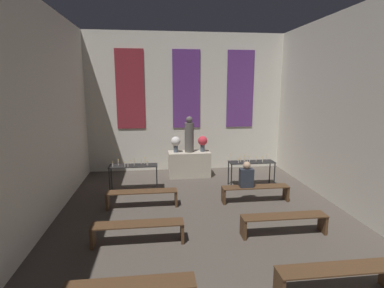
{
  "coord_description": "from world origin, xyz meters",
  "views": [
    {
      "loc": [
        -1.13,
        0.01,
        3.18
      ],
      "look_at": [
        0.0,
        9.37,
        1.32
      ],
      "focal_mm": 28.0,
      "sensor_mm": 36.0,
      "label": 1
    }
  ],
  "objects_px": {
    "flower_vase_right": "(203,142)",
    "pew_second_right": "(336,275)",
    "statue": "(189,136)",
    "pew_third_left": "(138,229)",
    "altar": "(189,164)",
    "person_seated": "(246,176)",
    "candle_rack_right": "(251,165)",
    "candle_rack_left": "(133,168)",
    "pew_back_right": "(255,190)",
    "flower_vase_left": "(176,142)",
    "pew_third_right": "(284,221)",
    "pew_back_left": "(142,195)"
  },
  "relations": [
    {
      "from": "pew_back_left",
      "to": "pew_back_right",
      "type": "distance_m",
      "value": 3.09
    },
    {
      "from": "pew_third_right",
      "to": "pew_third_left",
      "type": "bearing_deg",
      "value": 180.0
    },
    {
      "from": "flower_vase_right",
      "to": "pew_third_right",
      "type": "height_order",
      "value": "flower_vase_right"
    },
    {
      "from": "statue",
      "to": "flower_vase_right",
      "type": "distance_m",
      "value": 0.52
    },
    {
      "from": "candle_rack_right",
      "to": "pew_third_right",
      "type": "height_order",
      "value": "candle_rack_right"
    },
    {
      "from": "altar",
      "to": "candle_rack_right",
      "type": "height_order",
      "value": "candle_rack_right"
    },
    {
      "from": "statue",
      "to": "candle_rack_right",
      "type": "relative_size",
      "value": 0.86
    },
    {
      "from": "pew_back_right",
      "to": "flower_vase_left",
      "type": "bearing_deg",
      "value": 127.97
    },
    {
      "from": "pew_second_right",
      "to": "pew_third_left",
      "type": "distance_m",
      "value": 3.62
    },
    {
      "from": "pew_second_right",
      "to": "person_seated",
      "type": "distance_m",
      "value": 3.81
    },
    {
      "from": "pew_third_left",
      "to": "person_seated",
      "type": "relative_size",
      "value": 2.6
    },
    {
      "from": "flower_vase_right",
      "to": "pew_second_right",
      "type": "distance_m",
      "value": 6.51
    },
    {
      "from": "pew_third_right",
      "to": "pew_back_right",
      "type": "relative_size",
      "value": 1.0
    },
    {
      "from": "pew_second_right",
      "to": "pew_third_left",
      "type": "relative_size",
      "value": 1.0
    },
    {
      "from": "altar",
      "to": "pew_second_right",
      "type": "height_order",
      "value": "altar"
    },
    {
      "from": "pew_back_right",
      "to": "person_seated",
      "type": "xyz_separation_m",
      "value": [
        -0.27,
        -0.0,
        0.43
      ]
    },
    {
      "from": "flower_vase_right",
      "to": "statue",
      "type": "bearing_deg",
      "value": 180.0
    },
    {
      "from": "flower_vase_right",
      "to": "candle_rack_right",
      "type": "xyz_separation_m",
      "value": [
        1.36,
        -1.28,
        -0.52
      ]
    },
    {
      "from": "altar",
      "to": "pew_second_right",
      "type": "distance_m",
      "value": 6.54
    },
    {
      "from": "pew_back_right",
      "to": "person_seated",
      "type": "relative_size",
      "value": 2.6
    },
    {
      "from": "flower_vase_right",
      "to": "pew_third_right",
      "type": "bearing_deg",
      "value": -76.5
    },
    {
      "from": "pew_second_right",
      "to": "pew_back_left",
      "type": "bearing_deg",
      "value": 129.33
    },
    {
      "from": "flower_vase_right",
      "to": "pew_back_left",
      "type": "bearing_deg",
      "value": -127.97
    },
    {
      "from": "candle_rack_left",
      "to": "flower_vase_left",
      "type": "bearing_deg",
      "value": 42.99
    },
    {
      "from": "flower_vase_left",
      "to": "pew_back_left",
      "type": "relative_size",
      "value": 0.3
    },
    {
      "from": "flower_vase_right",
      "to": "pew_third_left",
      "type": "xyz_separation_m",
      "value": [
        -2.02,
        -4.47,
        -0.91
      ]
    },
    {
      "from": "candle_rack_right",
      "to": "pew_third_left",
      "type": "relative_size",
      "value": 0.78
    },
    {
      "from": "candle_rack_right",
      "to": "candle_rack_left",
      "type": "bearing_deg",
      "value": -180.0
    },
    {
      "from": "altar",
      "to": "pew_back_left",
      "type": "distance_m",
      "value": 3.01
    },
    {
      "from": "pew_third_right",
      "to": "pew_back_right",
      "type": "height_order",
      "value": "same"
    },
    {
      "from": "altar",
      "to": "flower_vase_right",
      "type": "bearing_deg",
      "value": 0.0
    },
    {
      "from": "flower_vase_left",
      "to": "candle_rack_left",
      "type": "bearing_deg",
      "value": -137.01
    },
    {
      "from": "flower_vase_left",
      "to": "pew_back_right",
      "type": "xyz_separation_m",
      "value": [
        2.02,
        -2.58,
        -0.91
      ]
    },
    {
      "from": "pew_second_right",
      "to": "candle_rack_right",
      "type": "bearing_deg",
      "value": 86.72
    },
    {
      "from": "pew_back_left",
      "to": "pew_back_right",
      "type": "height_order",
      "value": "same"
    },
    {
      "from": "statue",
      "to": "pew_third_left",
      "type": "relative_size",
      "value": 0.67
    },
    {
      "from": "altar",
      "to": "pew_third_right",
      "type": "bearing_deg",
      "value": -70.93
    },
    {
      "from": "statue",
      "to": "flower_vase_right",
      "type": "relative_size",
      "value": 2.26
    },
    {
      "from": "altar",
      "to": "candle_rack_right",
      "type": "bearing_deg",
      "value": -34.92
    },
    {
      "from": "candle_rack_left",
      "to": "pew_back_left",
      "type": "xyz_separation_m",
      "value": [
        0.3,
        -1.3,
        -0.38
      ]
    },
    {
      "from": "pew_third_left",
      "to": "pew_back_right",
      "type": "bearing_deg",
      "value": 31.39
    },
    {
      "from": "candle_rack_left",
      "to": "pew_third_right",
      "type": "relative_size",
      "value": 0.78
    },
    {
      "from": "flower_vase_right",
      "to": "pew_back_right",
      "type": "distance_m",
      "value": 2.94
    },
    {
      "from": "flower_vase_right",
      "to": "person_seated",
      "type": "bearing_deg",
      "value": -72.67
    },
    {
      "from": "altar",
      "to": "candle_rack_left",
      "type": "height_order",
      "value": "candle_rack_left"
    },
    {
      "from": "flower_vase_left",
      "to": "pew_second_right",
      "type": "relative_size",
      "value": 0.3
    },
    {
      "from": "flower_vase_right",
      "to": "pew_second_right",
      "type": "bearing_deg",
      "value": -80.41
    },
    {
      "from": "altar",
      "to": "person_seated",
      "type": "xyz_separation_m",
      "value": [
        1.28,
        -2.58,
        0.31
      ]
    },
    {
      "from": "candle_rack_right",
      "to": "pew_back_left",
      "type": "bearing_deg",
      "value": -158.94
    },
    {
      "from": "candle_rack_left",
      "to": "pew_second_right",
      "type": "relative_size",
      "value": 0.78
    }
  ]
}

